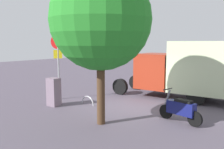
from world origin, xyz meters
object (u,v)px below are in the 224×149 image
at_px(stop_sign, 58,56).
at_px(street_tree, 100,20).
at_px(box_truck_near, 192,68).
at_px(utility_cabinet, 54,92).
at_px(motorcycle, 181,109).
at_px(bike_rack_hoop, 88,105).

distance_m(stop_sign, street_tree, 4.87).
height_order(box_truck_near, utility_cabinet, box_truck_near).
height_order(motorcycle, bike_rack_hoop, motorcycle).
distance_m(utility_cabinet, bike_rack_hoop, 1.71).
bearing_deg(stop_sign, street_tree, 158.42).
relative_size(stop_sign, bike_rack_hoop, 3.98).
relative_size(street_tree, bike_rack_hoop, 6.53).
bearing_deg(street_tree, motorcycle, -140.29).
xyz_separation_m(stop_sign, street_tree, (-4.31, 1.70, 1.49)).
xyz_separation_m(motorcycle, stop_sign, (6.58, 0.18, 1.74)).
xyz_separation_m(street_tree, bike_rack_hoop, (2.31, -1.76, -3.75)).
relative_size(box_truck_near, street_tree, 1.29).
height_order(utility_cabinet, bike_rack_hoop, utility_cabinet).
height_order(box_truck_near, street_tree, street_tree).
relative_size(utility_cabinet, bike_rack_hoop, 1.55).
distance_m(box_truck_near, motorcycle, 4.20).
bearing_deg(motorcycle, bike_rack_hoop, 13.37).
distance_m(motorcycle, stop_sign, 6.81).
height_order(stop_sign, street_tree, street_tree).
distance_m(motorcycle, utility_cabinet, 5.83).
xyz_separation_m(box_truck_near, bike_rack_hoop, (3.57, 4.05, -1.65)).
distance_m(motorcycle, bike_rack_hoop, 4.61).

